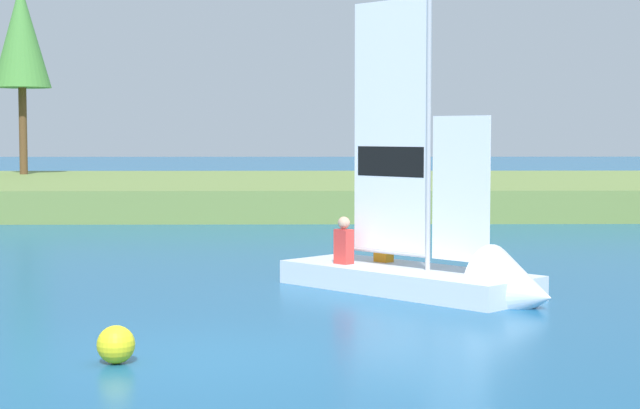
{
  "coord_description": "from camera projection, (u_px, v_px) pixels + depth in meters",
  "views": [
    {
      "loc": [
        1.05,
        -11.69,
        2.54
      ],
      "look_at": [
        1.35,
        8.03,
        1.2
      ],
      "focal_mm": 59.45,
      "sensor_mm": 36.0,
      "label": 1
    }
  ],
  "objects": [
    {
      "name": "ground_plane",
      "position": [
        210.0,
        360.0,
        11.82
      ],
      "size": [
        200.0,
        200.0,
        0.0
      ],
      "primitive_type": "plane",
      "color": "#195684"
    },
    {
      "name": "sailboat",
      "position": [
        450.0,
        276.0,
        16.33
      ],
      "size": [
        4.43,
        4.5,
        5.6
      ],
      "rotation": [
        0.0,
        0.0,
        -0.8
      ],
      "color": "silver",
      "rests_on": "ground"
    },
    {
      "name": "shoreline_tree_midright",
      "position": [
        21.0,
        37.0,
        40.66
      ],
      "size": [
        2.21,
        2.21,
        7.35
      ],
      "color": "brown",
      "rests_on": "shore_bank"
    },
    {
      "name": "shore_bank",
      "position": [
        274.0,
        192.0,
        37.04
      ],
      "size": [
        80.0,
        15.54,
        0.93
      ],
      "primitive_type": "cube",
      "color": "olive",
      "rests_on": "ground"
    },
    {
      "name": "channel_buoy",
      "position": [
        116.0,
        345.0,
        11.65
      ],
      "size": [
        0.42,
        0.42,
        0.42
      ],
      "primitive_type": "sphere",
      "color": "yellow",
      "rests_on": "ground"
    }
  ]
}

